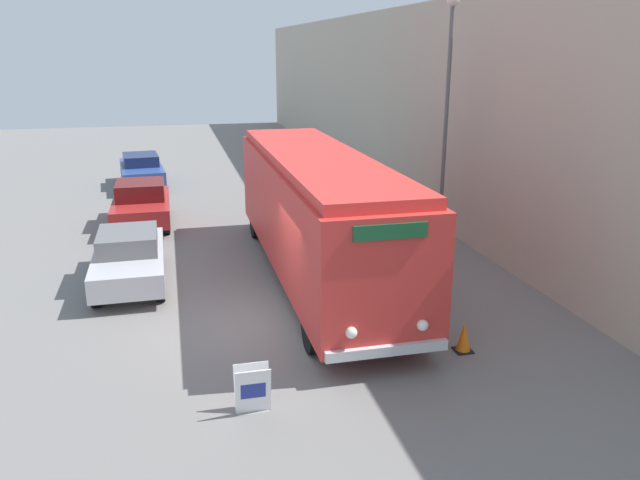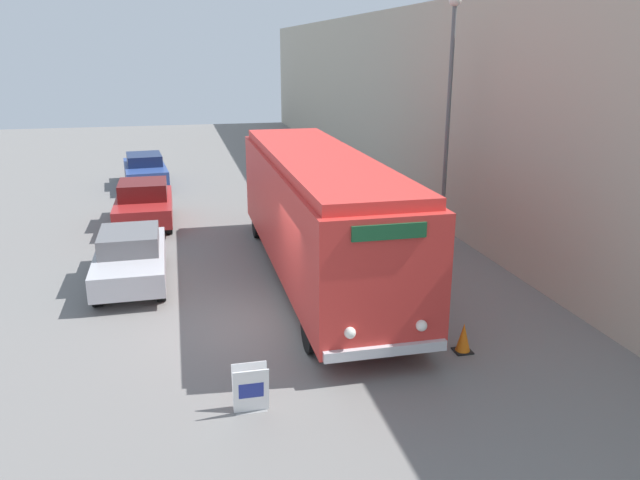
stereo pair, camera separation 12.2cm
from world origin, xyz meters
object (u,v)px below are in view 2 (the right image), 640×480
(sign_board, at_px, (251,390))
(parked_car_near, at_px, (131,257))
(parked_car_far, at_px, (145,170))
(vintage_bus, at_px, (318,210))
(streetlamp, at_px, (450,93))
(parked_car_mid, at_px, (144,203))
(traffic_cone, at_px, (463,338))

(sign_board, distance_m, parked_car_near, 7.26)
(parked_car_far, bearing_deg, vintage_bus, -74.96)
(vintage_bus, distance_m, parked_car_far, 14.31)
(streetlamp, xyz_separation_m, parked_car_mid, (-9.09, 4.93, -3.96))
(sign_board, bearing_deg, parked_car_mid, 99.79)
(parked_car_mid, bearing_deg, sign_board, -80.09)
(vintage_bus, xyz_separation_m, streetlamp, (4.30, 1.69, 2.83))
(vintage_bus, bearing_deg, parked_car_mid, 125.88)
(parked_car_near, xyz_separation_m, traffic_cone, (6.84, -5.65, -0.41))
(parked_car_mid, height_order, traffic_cone, parked_car_mid)
(parked_car_mid, relative_size, traffic_cone, 6.48)
(parked_car_near, height_order, parked_car_far, parked_car_far)
(traffic_cone, bearing_deg, parked_car_mid, 120.21)
(sign_board, xyz_separation_m, parked_car_near, (-2.33, 6.87, 0.31))
(sign_board, bearing_deg, streetlamp, 48.62)
(traffic_cone, bearing_deg, streetlamp, 70.18)
(parked_car_near, height_order, parked_car_mid, parked_car_mid)
(streetlamp, bearing_deg, parked_car_far, 128.50)
(sign_board, height_order, streetlamp, streetlamp)
(sign_board, distance_m, parked_car_far, 19.64)
(sign_board, bearing_deg, parked_car_far, 97.02)
(vintage_bus, distance_m, parked_car_mid, 8.24)
(sign_board, bearing_deg, parked_car_near, 108.71)
(parked_car_far, bearing_deg, parked_car_near, -95.08)
(streetlamp, height_order, traffic_cone, streetlamp)
(parked_car_near, bearing_deg, traffic_cone, -40.11)
(streetlamp, height_order, parked_car_mid, streetlamp)
(parked_car_near, bearing_deg, parked_car_far, 89.80)
(vintage_bus, bearing_deg, sign_board, -112.88)
(parked_car_mid, bearing_deg, traffic_cone, -59.67)
(streetlamp, relative_size, traffic_cone, 11.91)
(parked_car_far, height_order, traffic_cone, parked_car_far)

